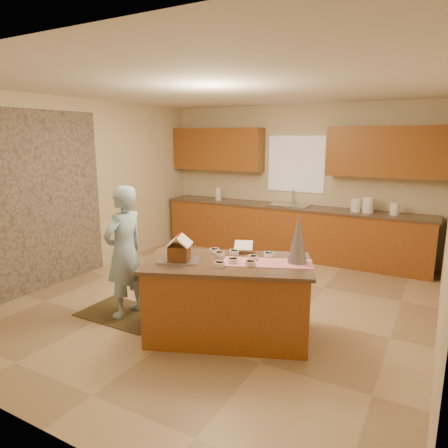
{
  "coord_description": "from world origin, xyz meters",
  "views": [
    {
      "loc": [
        2.43,
        -4.37,
        2.12
      ],
      "look_at": [
        -0.1,
        0.2,
        1.0
      ],
      "focal_mm": 32.38,
      "sensor_mm": 36.0,
      "label": 1
    }
  ],
  "objects_px": {
    "tinsel_tree": "(298,239)",
    "gingerbread_house": "(179,250)",
    "island_base": "(228,301)",
    "boy": "(124,252)"
  },
  "relations": [
    {
      "from": "tinsel_tree",
      "to": "gingerbread_house",
      "type": "relative_size",
      "value": 1.52
    },
    {
      "from": "tinsel_tree",
      "to": "gingerbread_house",
      "type": "distance_m",
      "value": 1.24
    },
    {
      "from": "island_base",
      "to": "boy",
      "type": "distance_m",
      "value": 1.39
    },
    {
      "from": "boy",
      "to": "tinsel_tree",
      "type": "bearing_deg",
      "value": 105.35
    },
    {
      "from": "island_base",
      "to": "gingerbread_house",
      "type": "xyz_separation_m",
      "value": [
        -0.45,
        -0.23,
        0.56
      ]
    },
    {
      "from": "island_base",
      "to": "tinsel_tree",
      "type": "bearing_deg",
      "value": 3.67
    },
    {
      "from": "island_base",
      "to": "gingerbread_house",
      "type": "distance_m",
      "value": 0.76
    },
    {
      "from": "gingerbread_house",
      "to": "tinsel_tree",
      "type": "bearing_deg",
      "value": 26.16
    },
    {
      "from": "island_base",
      "to": "boy",
      "type": "xyz_separation_m",
      "value": [
        -1.32,
        -0.13,
        0.39
      ]
    },
    {
      "from": "tinsel_tree",
      "to": "gingerbread_house",
      "type": "bearing_deg",
      "value": -153.84
    }
  ]
}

